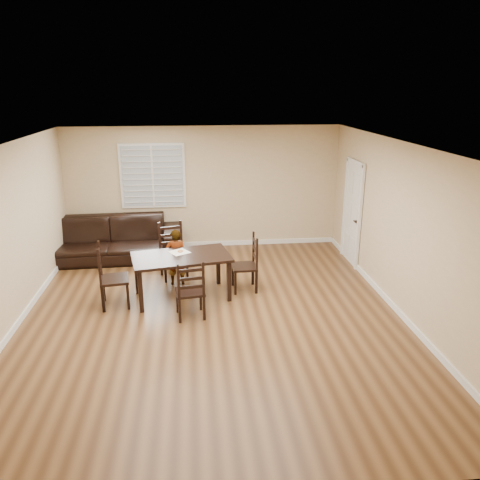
% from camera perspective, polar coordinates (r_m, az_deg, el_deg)
% --- Properties ---
extents(ground, '(7.00, 7.00, 0.00)m').
position_cam_1_polar(ground, '(7.58, -3.36, -9.31)').
color(ground, brown).
rests_on(ground, ground).
extents(room, '(6.04, 7.04, 2.72)m').
position_cam_1_polar(room, '(7.10, -3.41, 4.40)').
color(room, '#CEB88B').
rests_on(room, ground).
extents(dining_table, '(1.77, 1.20, 0.77)m').
position_cam_1_polar(dining_table, '(8.03, -7.17, -2.50)').
color(dining_table, black).
rests_on(dining_table, ground).
extents(chair_near, '(0.57, 0.55, 1.06)m').
position_cam_1_polar(chair_near, '(9.07, -8.29, -1.39)').
color(chair_near, black).
rests_on(chair_near, ground).
extents(chair_far, '(0.49, 0.46, 0.98)m').
position_cam_1_polar(chair_far, '(7.33, -6.00, -6.53)').
color(chair_far, black).
rests_on(chair_far, ground).
extents(chair_left, '(0.52, 0.55, 1.09)m').
position_cam_1_polar(chair_left, '(8.02, -16.02, -4.55)').
color(chair_left, black).
rests_on(chair_left, ground).
extents(chair_right, '(0.44, 0.47, 1.02)m').
position_cam_1_polar(chair_right, '(8.36, 1.36, -3.06)').
color(chair_right, black).
rests_on(chair_right, ground).
extents(child, '(0.41, 0.29, 1.06)m').
position_cam_1_polar(child, '(8.63, -7.80, -2.08)').
color(child, gray).
rests_on(child, ground).
extents(napkin, '(0.42, 0.42, 0.00)m').
position_cam_1_polar(napkin, '(8.17, -7.41, -1.47)').
color(napkin, white).
rests_on(napkin, dining_table).
extents(donut, '(0.10, 0.10, 0.04)m').
position_cam_1_polar(donut, '(8.16, -7.28, -1.32)').
color(donut, '#C68047').
rests_on(donut, napkin).
extents(sofa, '(3.04, 1.29, 0.87)m').
position_cam_1_polar(sofa, '(10.21, -15.67, 0.11)').
color(sofa, black).
rests_on(sofa, ground).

